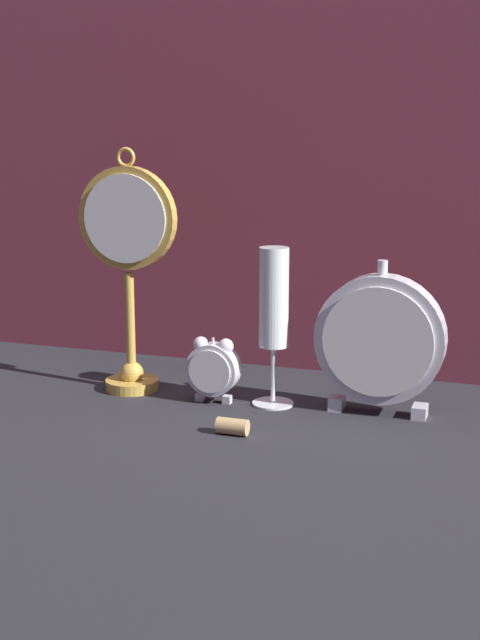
{
  "coord_description": "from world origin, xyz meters",
  "views": [
    {
      "loc": [
        0.4,
        -1.07,
        0.4
      ],
      "look_at": [
        0.0,
        0.08,
        0.13
      ],
      "focal_mm": 50.0,
      "sensor_mm": 36.0,
      "label": 1
    }
  ],
  "objects_px": {
    "alarm_clock_twin_bell": "(213,367)",
    "wine_cork": "(232,426)",
    "mantel_clock_silver": "(380,340)",
    "champagne_flute": "(274,309)",
    "pocket_watch_on_stand": "(128,261)"
  },
  "relations": [
    {
      "from": "wine_cork",
      "to": "mantel_clock_silver",
      "type": "bearing_deg",
      "value": 41.61
    },
    {
      "from": "mantel_clock_silver",
      "to": "wine_cork",
      "type": "distance_m",
      "value": 0.24
    },
    {
      "from": "pocket_watch_on_stand",
      "to": "mantel_clock_silver",
      "type": "distance_m",
      "value": 0.39
    },
    {
      "from": "pocket_watch_on_stand",
      "to": "champagne_flute",
      "type": "xyz_separation_m",
      "value": [
        0.23,
        -0.0,
        -0.06
      ]
    },
    {
      "from": "pocket_watch_on_stand",
      "to": "mantel_clock_silver",
      "type": "xyz_separation_m",
      "value": [
        0.38,
        0.01,
        -0.09
      ]
    },
    {
      "from": "mantel_clock_silver",
      "to": "pocket_watch_on_stand",
      "type": "bearing_deg",
      "value": -179.01
    },
    {
      "from": "alarm_clock_twin_bell",
      "to": "mantel_clock_silver",
      "type": "bearing_deg",
      "value": 6.2
    },
    {
      "from": "pocket_watch_on_stand",
      "to": "wine_cork",
      "type": "xyz_separation_m",
      "value": [
        0.21,
        -0.14,
        -0.19
      ]
    },
    {
      "from": "champagne_flute",
      "to": "pocket_watch_on_stand",
      "type": "bearing_deg",
      "value": 179.85
    },
    {
      "from": "mantel_clock_silver",
      "to": "wine_cork",
      "type": "xyz_separation_m",
      "value": [
        -0.17,
        -0.15,
        -0.1
      ]
    },
    {
      "from": "alarm_clock_twin_bell",
      "to": "wine_cork",
      "type": "bearing_deg",
      "value": -59.03
    },
    {
      "from": "pocket_watch_on_stand",
      "to": "wine_cork",
      "type": "height_order",
      "value": "pocket_watch_on_stand"
    },
    {
      "from": "pocket_watch_on_stand",
      "to": "alarm_clock_twin_bell",
      "type": "relative_size",
      "value": 3.76
    },
    {
      "from": "alarm_clock_twin_bell",
      "to": "mantel_clock_silver",
      "type": "height_order",
      "value": "mantel_clock_silver"
    },
    {
      "from": "mantel_clock_silver",
      "to": "champagne_flute",
      "type": "xyz_separation_m",
      "value": [
        -0.15,
        -0.01,
        0.03
      ]
    }
  ]
}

